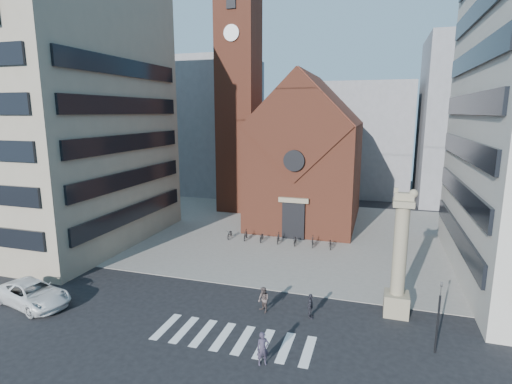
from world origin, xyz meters
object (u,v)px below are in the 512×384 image
lion_column (399,266)px  scooter_0 (230,234)px  traffic_light (438,316)px  white_car (33,294)px  pedestrian_0 (263,349)px  pedestrian_1 (263,300)px  pedestrian_2 (310,306)px

lion_column → scooter_0: (-16.57, 12.07, -2.93)m
traffic_light → scooter_0: 24.61m
lion_column → traffic_light: (1.99, -4.00, -1.17)m
lion_column → white_car: 25.34m
white_car → pedestrian_0: bearing=-82.3°
traffic_light → white_car: size_ratio=0.73×
lion_column → pedestrian_1: size_ratio=4.90×
pedestrian_0 → scooter_0: bearing=84.3°
white_car → pedestrian_1: 16.28m
pedestrian_0 → scooter_0: pedestrian_0 is taller
lion_column → white_car: size_ratio=1.46×
traffic_light → pedestrian_0: 9.93m
white_car → pedestrian_1: bearing=-63.1°
traffic_light → lion_column: bearing=116.5°
traffic_light → pedestrian_2: traffic_light is taller
pedestrian_1 → pedestrian_2: size_ratio=1.04×
traffic_light → white_car: 26.56m
white_car → pedestrian_0: size_ratio=3.18×
traffic_light → pedestrian_1: bearing=171.2°
pedestrian_0 → scooter_0: (-9.53, 19.97, -0.41)m
lion_column → scooter_0: lion_column is taller
lion_column → white_car: bearing=-165.9°
pedestrian_1 → pedestrian_0: bearing=-34.2°
traffic_light → pedestrian_0: bearing=-156.6°
traffic_light → pedestrian_1: size_ratio=2.43×
lion_column → pedestrian_0: 10.88m
lion_column → traffic_light: lion_column is taller
pedestrian_2 → scooter_0: (-11.13, 14.30, -0.32)m
lion_column → pedestrian_2: bearing=-157.7°
white_car → scooter_0: (7.87, 18.22, -0.30)m
white_car → pedestrian_2: pedestrian_2 is taller
traffic_light → pedestrian_2: 7.78m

